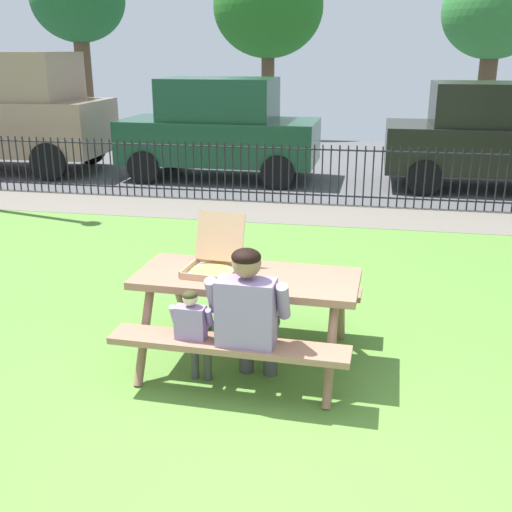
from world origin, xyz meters
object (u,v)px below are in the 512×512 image
object	(u,v)px
far_tree_left	(78,1)
pizza_box_open	(214,261)
picnic_table_foreground	(247,295)
adult_at_table	(249,314)
far_tree_midleft	(268,8)
parked_car_center	(506,135)
far_tree_center	(494,13)
child_at_table	(194,329)
parked_car_left	(220,128)

from	to	relation	value
far_tree_left	pizza_box_open	bearing A→B (deg)	-61.18
picnic_table_foreground	adult_at_table	distance (m)	0.52
picnic_table_foreground	pizza_box_open	world-z (taller)	pizza_box_open
adult_at_table	pizza_box_open	bearing A→B (deg)	125.93
far_tree_midleft	parked_car_center	bearing A→B (deg)	-52.87
pizza_box_open	parked_car_center	distance (m)	8.34
far_tree_center	adult_at_table	bearing A→B (deg)	-104.29
child_at_table	adult_at_table	bearing A→B (deg)	2.08
parked_car_center	far_tree_midleft	xyz separation A→B (m)	(-5.78, 7.64, 2.71)
parked_car_center	far_tree_left	bearing A→B (deg)	147.44
parked_car_left	parked_car_center	bearing A→B (deg)	0.00
picnic_table_foreground	adult_at_table	xyz separation A→B (m)	(0.12, -0.51, 0.06)
picnic_table_foreground	far_tree_midleft	xyz separation A→B (m)	(-2.44, 15.19, 3.11)
picnic_table_foreground	far_tree_midleft	world-z (taller)	far_tree_midleft
parked_car_center	far_tree_midleft	world-z (taller)	far_tree_midleft
parked_car_left	far_tree_left	size ratio (longest dim) A/B	0.72
far_tree_midleft	far_tree_center	distance (m)	6.56
pizza_box_open	parked_car_left	distance (m)	7.72
adult_at_table	far_tree_left	bearing A→B (deg)	119.09
picnic_table_foreground	pizza_box_open	size ratio (longest dim) A/B	3.51
pizza_box_open	child_at_table	distance (m)	0.67
parked_car_left	far_tree_midleft	world-z (taller)	far_tree_midleft
parked_car_center	far_tree_center	world-z (taller)	far_tree_center
adult_at_table	parked_car_left	world-z (taller)	parked_car_left
picnic_table_foreground	child_at_table	world-z (taller)	child_at_table
pizza_box_open	child_at_table	xyz separation A→B (m)	(-0.02, -0.57, -0.35)
picnic_table_foreground	pizza_box_open	bearing A→B (deg)	169.25
parked_car_left	child_at_table	bearing A→B (deg)	-77.43
adult_at_table	far_tree_midleft	world-z (taller)	far_tree_midleft
adult_at_table	parked_car_left	bearing A→B (deg)	105.43
pizza_box_open	parked_car_left	bearing A→B (deg)	103.63
picnic_table_foreground	adult_at_table	size ratio (longest dim) A/B	1.55
child_at_table	far_tree_center	size ratio (longest dim) A/B	0.17
adult_at_table	far_tree_left	world-z (taller)	far_tree_left
parked_car_left	parked_car_center	distance (m)	5.45
parked_car_center	far_tree_midleft	distance (m)	9.96
adult_at_table	parked_car_center	bearing A→B (deg)	68.19
parked_car_left	adult_at_table	bearing A→B (deg)	-74.57
parked_car_left	far_tree_midleft	size ratio (longest dim) A/B	0.75
adult_at_table	child_at_table	xyz separation A→B (m)	(-0.42, -0.02, -0.15)
pizza_box_open	child_at_table	size ratio (longest dim) A/B	0.63
far_tree_midleft	parked_car_left	bearing A→B (deg)	-87.50
adult_at_table	far_tree_left	size ratio (longest dim) A/B	0.22
far_tree_left	child_at_table	bearing A→B (deg)	-62.12
pizza_box_open	far_tree_left	xyz separation A→B (m)	(-8.33, 15.14, 3.12)
pizza_box_open	far_tree_center	distance (m)	15.99
far_tree_midleft	pizza_box_open	bearing A→B (deg)	-81.91
picnic_table_foreground	far_tree_midleft	size ratio (longest dim) A/B	0.35
parked_car_left	far_tree_center	distance (m)	10.16
picnic_table_foreground	adult_at_table	bearing A→B (deg)	-76.44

